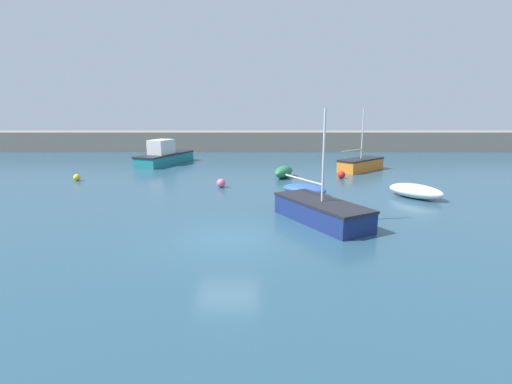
{
  "coord_description": "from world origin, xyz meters",
  "views": [
    {
      "loc": [
        1.14,
        -14.89,
        5.19
      ],
      "look_at": [
        1.12,
        6.24,
        0.49
      ],
      "focal_mm": 28.0,
      "sensor_mm": 36.0,
      "label": 1
    }
  ],
  "objects_px": {
    "sailboat_twin_hulled": "(322,211)",
    "mooring_buoy_yellow": "(77,177)",
    "mooring_buoy_red": "(342,175)",
    "mooring_buoy_pink": "(221,183)",
    "fishing_dinghy_green": "(284,172)",
    "sailboat_short_mast": "(361,164)",
    "motorboat_with_cabin": "(164,156)",
    "rowboat_white_midwater": "(305,189)",
    "open_tender_yellow": "(416,191)"
  },
  "relations": [
    {
      "from": "sailboat_twin_hulled",
      "to": "mooring_buoy_yellow",
      "type": "height_order",
      "value": "sailboat_twin_hulled"
    },
    {
      "from": "mooring_buoy_red",
      "to": "mooring_buoy_pink",
      "type": "height_order",
      "value": "mooring_buoy_pink"
    },
    {
      "from": "fishing_dinghy_green",
      "to": "mooring_buoy_pink",
      "type": "xyz_separation_m",
      "value": [
        -4.18,
        -3.46,
        -0.14
      ]
    },
    {
      "from": "sailboat_twin_hulled",
      "to": "fishing_dinghy_green",
      "type": "bearing_deg",
      "value": 155.56
    },
    {
      "from": "fishing_dinghy_green",
      "to": "mooring_buoy_yellow",
      "type": "bearing_deg",
      "value": 120.58
    },
    {
      "from": "mooring_buoy_red",
      "to": "mooring_buoy_yellow",
      "type": "relative_size",
      "value": 1.13
    },
    {
      "from": "sailboat_short_mast",
      "to": "motorboat_with_cabin",
      "type": "xyz_separation_m",
      "value": [
        -16.31,
        3.48,
        0.24
      ]
    },
    {
      "from": "motorboat_with_cabin",
      "to": "mooring_buoy_yellow",
      "type": "xyz_separation_m",
      "value": [
        -4.25,
        -7.76,
        -0.5
      ]
    },
    {
      "from": "sailboat_short_mast",
      "to": "fishing_dinghy_green",
      "type": "distance_m",
      "value": 6.99
    },
    {
      "from": "sailboat_twin_hulled",
      "to": "mooring_buoy_red",
      "type": "bearing_deg",
      "value": 134.27
    },
    {
      "from": "fishing_dinghy_green",
      "to": "sailboat_short_mast",
      "type": "bearing_deg",
      "value": -38.47
    },
    {
      "from": "sailboat_twin_hulled",
      "to": "mooring_buoy_yellow",
      "type": "distance_m",
      "value": 18.07
    },
    {
      "from": "motorboat_with_cabin",
      "to": "mooring_buoy_pink",
      "type": "bearing_deg",
      "value": -126.9
    },
    {
      "from": "mooring_buoy_red",
      "to": "mooring_buoy_yellow",
      "type": "bearing_deg",
      "value": -177.31
    },
    {
      "from": "sailboat_short_mast",
      "to": "mooring_buoy_red",
      "type": "distance_m",
      "value": 4.09
    },
    {
      "from": "mooring_buoy_pink",
      "to": "mooring_buoy_yellow",
      "type": "height_order",
      "value": "mooring_buoy_pink"
    },
    {
      "from": "fishing_dinghy_green",
      "to": "mooring_buoy_red",
      "type": "relative_size",
      "value": 4.82
    },
    {
      "from": "sailboat_short_mast",
      "to": "mooring_buoy_yellow",
      "type": "bearing_deg",
      "value": 149.55
    },
    {
      "from": "sailboat_short_mast",
      "to": "motorboat_with_cabin",
      "type": "height_order",
      "value": "sailboat_short_mast"
    },
    {
      "from": "fishing_dinghy_green",
      "to": "motorboat_with_cabin",
      "type": "distance_m",
      "value": 11.97
    },
    {
      "from": "sailboat_twin_hulled",
      "to": "mooring_buoy_pink",
      "type": "distance_m",
      "value": 9.11
    },
    {
      "from": "mooring_buoy_red",
      "to": "mooring_buoy_yellow",
      "type": "distance_m",
      "value": 18.36
    },
    {
      "from": "sailboat_twin_hulled",
      "to": "motorboat_with_cabin",
      "type": "height_order",
      "value": "sailboat_twin_hulled"
    },
    {
      "from": "sailboat_short_mast",
      "to": "rowboat_white_midwater",
      "type": "bearing_deg",
      "value": -165.14
    },
    {
      "from": "open_tender_yellow",
      "to": "motorboat_with_cabin",
      "type": "relative_size",
      "value": 0.52
    },
    {
      "from": "sailboat_twin_hulled",
      "to": "motorboat_with_cabin",
      "type": "xyz_separation_m",
      "value": [
        -10.96,
        17.52,
        0.23
      ]
    },
    {
      "from": "rowboat_white_midwater",
      "to": "motorboat_with_cabin",
      "type": "distance_m",
      "value": 16.11
    },
    {
      "from": "open_tender_yellow",
      "to": "fishing_dinghy_green",
      "type": "xyz_separation_m",
      "value": [
        -7.0,
        6.26,
        0.04
      ]
    },
    {
      "from": "sailboat_twin_hulled",
      "to": "mooring_buoy_pink",
      "type": "bearing_deg",
      "value": -175.11
    },
    {
      "from": "rowboat_white_midwater",
      "to": "motorboat_with_cabin",
      "type": "relative_size",
      "value": 0.46
    },
    {
      "from": "rowboat_white_midwater",
      "to": "mooring_buoy_pink",
      "type": "relative_size",
      "value": 5.37
    },
    {
      "from": "mooring_buoy_yellow",
      "to": "open_tender_yellow",
      "type": "bearing_deg",
      "value": -13.3
    },
    {
      "from": "open_tender_yellow",
      "to": "mooring_buoy_yellow",
      "type": "distance_m",
      "value": 21.86
    },
    {
      "from": "motorboat_with_cabin",
      "to": "mooring_buoy_yellow",
      "type": "bearing_deg",
      "value": 174.11
    },
    {
      "from": "sailboat_short_mast",
      "to": "mooring_buoy_red",
      "type": "relative_size",
      "value": 8.97
    },
    {
      "from": "open_tender_yellow",
      "to": "sailboat_twin_hulled",
      "type": "distance_m",
      "value": 7.69
    },
    {
      "from": "sailboat_twin_hulled",
      "to": "sailboat_short_mast",
      "type": "distance_m",
      "value": 15.03
    },
    {
      "from": "mooring_buoy_yellow",
      "to": "fishing_dinghy_green",
      "type": "bearing_deg",
      "value": 4.94
    },
    {
      "from": "sailboat_twin_hulled",
      "to": "fishing_dinghy_green",
      "type": "relative_size",
      "value": 2.06
    },
    {
      "from": "open_tender_yellow",
      "to": "mooring_buoy_yellow",
      "type": "xyz_separation_m",
      "value": [
        -21.27,
        5.03,
        -0.15
      ]
    },
    {
      "from": "sailboat_short_mast",
      "to": "mooring_buoy_yellow",
      "type": "height_order",
      "value": "sailboat_short_mast"
    },
    {
      "from": "mooring_buoy_yellow",
      "to": "mooring_buoy_red",
      "type": "bearing_deg",
      "value": 2.69
    },
    {
      "from": "fishing_dinghy_green",
      "to": "motorboat_with_cabin",
      "type": "bearing_deg",
      "value": 82.55
    },
    {
      "from": "motorboat_with_cabin",
      "to": "mooring_buoy_pink",
      "type": "xyz_separation_m",
      "value": [
        5.84,
        -9.99,
        -0.45
      ]
    },
    {
      "from": "motorboat_with_cabin",
      "to": "rowboat_white_midwater",
      "type": "bearing_deg",
      "value": -114.79
    },
    {
      "from": "open_tender_yellow",
      "to": "rowboat_white_midwater",
      "type": "height_order",
      "value": "open_tender_yellow"
    },
    {
      "from": "mooring_buoy_red",
      "to": "fishing_dinghy_green",
      "type": "bearing_deg",
      "value": 174.78
    },
    {
      "from": "rowboat_white_midwater",
      "to": "mooring_buoy_red",
      "type": "height_order",
      "value": "rowboat_white_midwater"
    },
    {
      "from": "open_tender_yellow",
      "to": "sailboat_short_mast",
      "type": "relative_size",
      "value": 0.71
    },
    {
      "from": "rowboat_white_midwater",
      "to": "fishing_dinghy_green",
      "type": "xyz_separation_m",
      "value": [
        -0.84,
        5.36,
        0.13
      ]
    }
  ]
}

